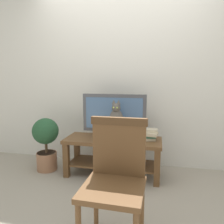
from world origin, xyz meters
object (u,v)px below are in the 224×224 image
media_box (117,138)px  book_stack (148,134)px  tv (114,115)px  cat (117,122)px  wooden_chair (116,172)px  tv_stand (113,149)px  potted_plant (46,140)px

media_box → book_stack: book_stack is taller
book_stack → tv: bearing=175.2°
tv → cat: size_ratio=1.83×
media_box → wooden_chair: (0.20, -1.06, 0.04)m
cat → book_stack: bearing=15.2°
media_box → cat: cat is taller
tv_stand → potted_plant: (-0.92, -0.04, 0.07)m
book_stack → potted_plant: bearing=-176.8°
media_box → cat: bearing=-85.2°
media_box → potted_plant: potted_plant is taller
tv_stand → wooden_chair: size_ratio=1.29×
tv → book_stack: (0.45, -0.04, -0.22)m
tv_stand → media_box: media_box is taller
wooden_chair → potted_plant: wooden_chair is taller
cat → media_box: bearing=94.8°
wooden_chair → tv_stand: bearing=102.9°
media_box → book_stack: size_ratio=1.50×
tv_stand → cat: cat is taller
wooden_chair → media_box: bearing=100.5°
tv → book_stack: 0.50m
tv → cat: bearing=-67.0°
wooden_chair → tv: bearing=102.1°
tv → wooden_chair: 1.24m
cat → wooden_chair: cat is taller
potted_plant → cat: bearing=-1.6°
wooden_chair → potted_plant: (-1.18, 1.08, -0.14)m
cat → potted_plant: size_ratio=0.63×
tv_stand → tv: tv is taller
cat → tv: bearing=113.0°
tv → media_box: size_ratio=2.19×
tv_stand → cat: bearing=-46.0°
tv_stand → media_box: bearing=-40.1°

